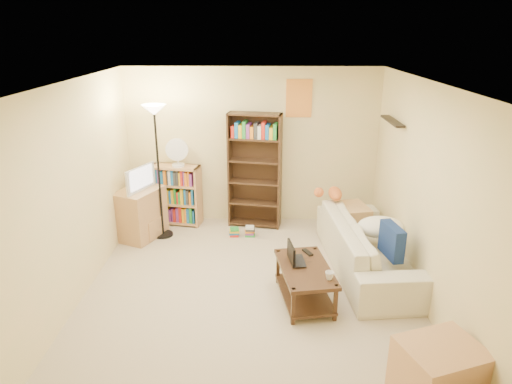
% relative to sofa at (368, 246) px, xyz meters
% --- Properties ---
extents(room, '(4.50, 4.54, 2.52)m').
position_rel_sofa_xyz_m(room, '(-1.55, -0.55, 1.29)').
color(room, '#C8B596').
rests_on(room, ground).
extents(sofa, '(2.44, 1.27, 0.67)m').
position_rel_sofa_xyz_m(sofa, '(0.00, 0.00, 0.00)').
color(sofa, beige).
rests_on(sofa, ground).
extents(navy_pillow, '(0.21, 0.46, 0.40)m').
position_rel_sofa_xyz_m(navy_pillow, '(0.15, -0.49, 0.31)').
color(navy_pillow, navy).
rests_on(navy_pillow, sofa).
extents(cream_blanket, '(0.62, 0.44, 0.26)m').
position_rel_sofa_xyz_m(cream_blanket, '(0.16, 0.07, 0.24)').
color(cream_blanket, white).
rests_on(cream_blanket, sofa).
extents(tabby_cat, '(0.53, 0.22, 0.18)m').
position_rel_sofa_xyz_m(tabby_cat, '(-0.37, 0.86, 0.43)').
color(tabby_cat, orange).
rests_on(tabby_cat, sofa).
extents(coffee_table, '(0.70, 1.07, 0.44)m').
position_rel_sofa_xyz_m(coffee_table, '(-0.90, -0.77, -0.05)').
color(coffee_table, '#422E19').
rests_on(coffee_table, ground).
extents(laptop, '(0.36, 0.26, 0.03)m').
position_rel_sofa_xyz_m(laptop, '(-0.92, -0.65, 0.12)').
color(laptop, black).
rests_on(laptop, coffee_table).
extents(laptop_screen, '(0.06, 0.33, 0.22)m').
position_rel_sofa_xyz_m(laptop_screen, '(-1.06, -0.67, 0.24)').
color(laptop_screen, white).
rests_on(laptop_screen, laptop).
extents(mug, '(0.13, 0.13, 0.09)m').
position_rel_sofa_xyz_m(mug, '(-0.66, -1.04, 0.15)').
color(mug, white).
rests_on(mug, coffee_table).
extents(tv_remote, '(0.13, 0.18, 0.02)m').
position_rel_sofa_xyz_m(tv_remote, '(-0.84, -0.42, 0.12)').
color(tv_remote, black).
rests_on(tv_remote, coffee_table).
extents(tv_stand, '(0.75, 0.86, 0.76)m').
position_rel_sofa_xyz_m(tv_stand, '(-3.25, 0.97, 0.05)').
color(tv_stand, tan).
rests_on(tv_stand, ground).
extents(television, '(0.70, 0.56, 0.37)m').
position_rel_sofa_xyz_m(television, '(-3.25, 0.97, 0.61)').
color(television, black).
rests_on(television, tv_stand).
extents(tall_bookshelf, '(0.86, 0.42, 1.84)m').
position_rel_sofa_xyz_m(tall_bookshelf, '(-1.51, 1.43, 0.63)').
color(tall_bookshelf, '#3C2717').
rests_on(tall_bookshelf, ground).
extents(short_bookshelf, '(0.81, 0.44, 0.98)m').
position_rel_sofa_xyz_m(short_bookshelf, '(-2.78, 1.49, 0.16)').
color(short_bookshelf, tan).
rests_on(short_bookshelf, ground).
extents(desk_fan, '(0.35, 0.20, 0.45)m').
position_rel_sofa_xyz_m(desk_fan, '(-2.72, 1.45, 0.88)').
color(desk_fan, white).
rests_on(desk_fan, short_bookshelf).
extents(floor_lamp, '(0.34, 0.34, 2.03)m').
position_rel_sofa_xyz_m(floor_lamp, '(-2.93, 1.01, 1.28)').
color(floor_lamp, black).
rests_on(floor_lamp, ground).
extents(side_table, '(0.63, 0.63, 0.61)m').
position_rel_sofa_xyz_m(side_table, '(-0.14, 0.73, -0.03)').
color(side_table, tan).
rests_on(side_table, ground).
extents(end_cabinet, '(0.80, 0.73, 0.55)m').
position_rel_sofa_xyz_m(end_cabinet, '(0.10, -2.29, -0.06)').
color(end_cabinet, tan).
rests_on(end_cabinet, ground).
extents(book_stacks, '(0.40, 0.13, 0.16)m').
position_rel_sofa_xyz_m(book_stacks, '(-1.69, 1.00, -0.26)').
color(book_stacks, red).
rests_on(book_stacks, ground).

